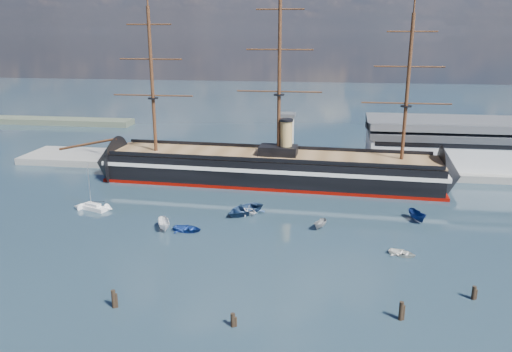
# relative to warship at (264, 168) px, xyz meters

# --- Properties ---
(ground) EXTENTS (600.00, 600.00, 0.00)m
(ground) POSITION_rel_warship_xyz_m (1.71, -20.00, -4.04)
(ground) COLOR #21313E
(ground) RESTS_ON ground
(quay) EXTENTS (180.00, 18.00, 2.00)m
(quay) POSITION_rel_warship_xyz_m (11.71, 16.00, -4.04)
(quay) COLOR slate
(quay) RESTS_ON ground
(warehouse) EXTENTS (63.00, 21.00, 11.60)m
(warehouse) POSITION_rel_warship_xyz_m (59.71, 20.00, 3.95)
(warehouse) COLOR #B7BABC
(warehouse) RESTS_ON ground
(quay_tower) EXTENTS (5.00, 5.00, 15.00)m
(quay_tower) POSITION_rel_warship_xyz_m (4.71, 13.00, 5.72)
(quay_tower) COLOR silver
(quay_tower) RESTS_ON ground
(warship) EXTENTS (113.22, 20.10, 53.94)m
(warship) POSITION_rel_warship_xyz_m (0.00, 0.00, 0.00)
(warship) COLOR black
(warship) RESTS_ON ground
(sailboat) EXTENTS (7.25, 4.40, 11.17)m
(sailboat) POSITION_rel_warship_xyz_m (-36.23, -27.31, -3.33)
(sailboat) COLOR silver
(sailboat) RESTS_ON ground
(motorboat_a) EXTENTS (7.33, 5.14, 2.76)m
(motorboat_a) POSITION_rel_warship_xyz_m (-16.18, -36.62, -4.04)
(motorboat_a) COLOR white
(motorboat_a) RESTS_ON ground
(motorboat_b) EXTENTS (1.94, 3.92, 1.76)m
(motorboat_b) POSITION_rel_warship_xyz_m (-11.22, -36.78, -4.04)
(motorboat_b) COLOR navy
(motorboat_b) RESTS_ON ground
(motorboat_c) EXTENTS (5.64, 3.93, 2.12)m
(motorboat_c) POSITION_rel_warship_xyz_m (15.79, -31.17, -4.04)
(motorboat_c) COLOR gray
(motorboat_c) RESTS_ON ground
(motorboat_d) EXTENTS (6.58, 7.04, 2.47)m
(motorboat_d) POSITION_rel_warship_xyz_m (-0.01, -25.60, -4.04)
(motorboat_d) COLOR white
(motorboat_d) RESTS_ON ground
(motorboat_e) EXTENTS (2.43, 3.32, 1.44)m
(motorboat_e) POSITION_rel_warship_xyz_m (30.96, -42.28, -4.04)
(motorboat_e) COLOR silver
(motorboat_e) RESTS_ON ground
(motorboat_f) EXTENTS (7.33, 4.81, 2.75)m
(motorboat_f) POSITION_rel_warship_xyz_m (36.47, -23.84, -4.04)
(motorboat_f) COLOR navy
(motorboat_f) RESTS_ON ground
(motorboat_g) EXTENTS (6.37, 5.42, 2.83)m
(motorboat_g) POSITION_rel_warship_xyz_m (-1.42, -24.83, -4.04)
(motorboat_g) COLOR navy
(motorboat_g) RESTS_ON ground
(piling_near_left) EXTENTS (0.64, 0.64, 3.54)m
(piling_near_left) POSITION_rel_warship_xyz_m (-13.93, -66.83, -4.04)
(piling_near_left) COLOR black
(piling_near_left) RESTS_ON ground
(piling_near_mid) EXTENTS (0.64, 0.64, 2.70)m
(piling_near_mid) POSITION_rel_warship_xyz_m (4.51, -69.16, -4.04)
(piling_near_mid) COLOR black
(piling_near_mid) RESTS_ON ground
(piling_near_right) EXTENTS (0.64, 0.64, 3.55)m
(piling_near_right) POSITION_rel_warship_xyz_m (27.85, -64.12, -4.04)
(piling_near_right) COLOR black
(piling_near_right) RESTS_ON ground
(piling_far_right) EXTENTS (0.64, 0.64, 2.90)m
(piling_far_right) POSITION_rel_warship_xyz_m (39.65, -56.67, -4.04)
(piling_far_right) COLOR black
(piling_far_right) RESTS_ON ground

